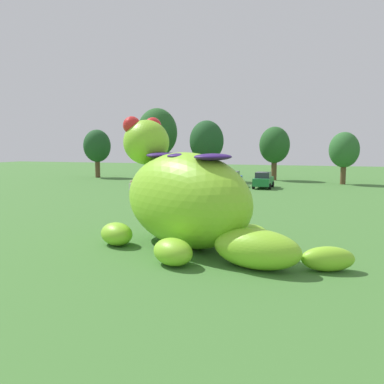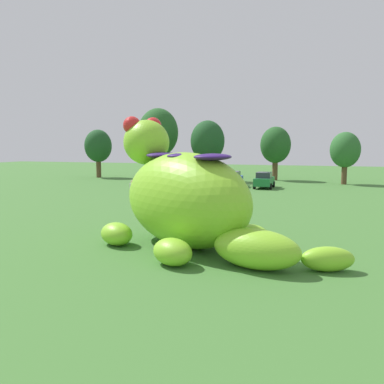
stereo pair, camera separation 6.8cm
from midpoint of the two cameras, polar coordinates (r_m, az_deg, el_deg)
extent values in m
plane|color=#427533|center=(17.48, 1.72, -8.48)|extent=(160.00, 160.00, 0.00)
ellipsoid|color=#8CD12D|center=(18.13, -1.10, -1.08)|extent=(8.38, 7.30, 4.25)
ellipsoid|color=#8CD12D|center=(20.61, -6.57, 6.98)|extent=(3.29, 3.23, 2.24)
sphere|color=red|center=(20.61, -8.58, 9.29)|extent=(0.90, 0.90, 0.90)
sphere|color=red|center=(21.25, -5.66, 9.24)|extent=(0.90, 0.90, 0.90)
ellipsoid|color=navy|center=(19.35, -4.18, 5.19)|extent=(2.07, 2.17, 0.28)
ellipsoid|color=navy|center=(17.97, -1.12, 5.10)|extent=(2.07, 2.17, 0.28)
ellipsoid|color=navy|center=(16.51, 2.87, 4.97)|extent=(2.07, 2.17, 0.28)
ellipsoid|color=#8CD12D|center=(18.89, -10.70, -5.83)|extent=(2.23, 2.08, 1.04)
ellipsoid|color=#8CD12D|center=(21.43, 0.57, -4.24)|extent=(2.23, 2.08, 1.04)
ellipsoid|color=#8CD12D|center=(15.53, -2.84, -8.42)|extent=(2.23, 2.08, 1.04)
ellipsoid|color=#8CD12D|center=(18.32, 8.34, -6.17)|extent=(2.23, 2.08, 1.04)
ellipsoid|color=#8CD12D|center=(15.23, 8.95, -7.93)|extent=(3.70, 2.43, 1.49)
ellipsoid|color=#8CD12D|center=(15.60, 18.51, -8.94)|extent=(2.13, 1.47, 0.91)
cube|color=red|center=(46.35, 0.73, 1.83)|extent=(1.88, 4.17, 0.80)
cube|color=#2D333D|center=(46.15, 0.68, 2.68)|extent=(1.58, 2.03, 0.60)
cylinder|color=black|center=(47.83, 0.14, 1.50)|extent=(0.27, 0.65, 0.64)
cylinder|color=black|center=(47.40, 2.12, 1.45)|extent=(0.27, 0.65, 0.64)
cylinder|color=black|center=(45.40, -0.72, 1.23)|extent=(0.27, 0.65, 0.64)
cylinder|color=black|center=(44.94, 1.35, 1.17)|extent=(0.27, 0.65, 0.64)
cube|color=#2347B7|center=(45.20, 5.58, 1.68)|extent=(1.81, 4.15, 0.80)
cube|color=#2D333D|center=(45.00, 5.55, 2.55)|extent=(1.55, 2.01, 0.60)
cylinder|color=black|center=(46.64, 4.86, 1.35)|extent=(0.26, 0.65, 0.64)
cylinder|color=black|center=(46.32, 6.91, 1.29)|extent=(0.26, 0.65, 0.64)
cylinder|color=black|center=(44.17, 4.17, 1.06)|extent=(0.26, 0.65, 0.64)
cylinder|color=black|center=(43.83, 6.34, 1.00)|extent=(0.26, 0.65, 0.64)
cube|color=#1E7238|center=(44.09, 10.00, 1.49)|extent=(1.72, 4.11, 0.80)
cube|color=#2D333D|center=(43.89, 9.99, 2.39)|extent=(1.51, 1.98, 0.60)
cylinder|color=black|center=(45.51, 9.16, 1.16)|extent=(0.24, 0.64, 0.64)
cylinder|color=black|center=(45.28, 11.28, 1.09)|extent=(0.24, 0.64, 0.64)
cylinder|color=black|center=(43.01, 8.63, 0.86)|extent=(0.24, 0.64, 0.64)
cylinder|color=black|center=(42.76, 10.87, 0.78)|extent=(0.24, 0.64, 0.64)
cylinder|color=brown|center=(59.54, -13.20, 3.17)|extent=(0.69, 0.69, 2.40)
ellipsoid|color=#1E4C23|center=(59.45, -13.28, 6.36)|extent=(3.84, 3.84, 4.61)
cylinder|color=brown|center=(54.75, -4.91, 3.53)|extent=(0.96, 0.96, 3.34)
ellipsoid|color=#235623|center=(54.71, -4.96, 8.36)|extent=(5.35, 5.35, 6.42)
cylinder|color=brown|center=(52.28, 2.02, 3.07)|extent=(0.78, 0.78, 2.73)
ellipsoid|color=#1E4C23|center=(52.18, 2.04, 7.20)|extent=(4.37, 4.37, 5.24)
cylinder|color=brown|center=(54.40, 11.46, 2.95)|extent=(0.71, 0.71, 2.47)
ellipsoid|color=#235623|center=(54.30, 11.54, 6.54)|extent=(3.95, 3.95, 4.74)
cylinder|color=brown|center=(50.88, 20.51, 2.25)|extent=(0.62, 0.62, 2.16)
ellipsoid|color=#2D662D|center=(50.76, 20.64, 5.61)|extent=(3.46, 3.46, 4.15)
cylinder|color=#726656|center=(38.95, 2.25, 0.52)|extent=(0.26, 0.26, 0.88)
cube|color=gold|center=(38.88, 2.26, 1.60)|extent=(0.38, 0.22, 0.60)
sphere|color=beige|center=(38.84, 2.26, 2.22)|extent=(0.22, 0.22, 0.22)
cylinder|color=#726656|center=(33.52, -8.57, -0.53)|extent=(0.26, 0.26, 0.88)
cube|color=white|center=(33.44, -8.60, 0.73)|extent=(0.38, 0.22, 0.60)
sphere|color=tan|center=(33.40, -8.61, 1.44)|extent=(0.22, 0.22, 0.22)
camera|label=1|loc=(0.03, -90.10, -0.01)|focal=37.79mm
camera|label=2|loc=(0.03, 89.90, 0.01)|focal=37.79mm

